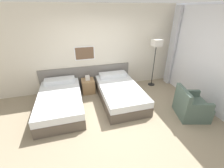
{
  "coord_description": "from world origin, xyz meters",
  "views": [
    {
      "loc": [
        -0.95,
        -2.79,
        2.54
      ],
      "look_at": [
        0.08,
        0.87,
        0.62
      ],
      "focal_mm": 24.0,
      "sensor_mm": 36.0,
      "label": 1
    }
  ],
  "objects_px": {
    "armchair": "(191,107)",
    "floor_lamp": "(156,46)",
    "bed_near_door": "(61,101)",
    "bed_near_window": "(120,93)",
    "nightstand": "(88,86)"
  },
  "relations": [
    {
      "from": "armchair",
      "to": "floor_lamp",
      "type": "bearing_deg",
      "value": 17.83
    },
    {
      "from": "bed_near_door",
      "to": "floor_lamp",
      "type": "height_order",
      "value": "floor_lamp"
    },
    {
      "from": "armchair",
      "to": "bed_near_window",
      "type": "bearing_deg",
      "value": 67.11
    },
    {
      "from": "armchair",
      "to": "bed_near_door",
      "type": "bearing_deg",
      "value": 85.04
    },
    {
      "from": "bed_near_window",
      "to": "nightstand",
      "type": "xyz_separation_m",
      "value": [
        -0.86,
        0.74,
        -0.01
      ]
    },
    {
      "from": "bed_near_window",
      "to": "armchair",
      "type": "xyz_separation_m",
      "value": [
        1.54,
        -1.23,
        0.02
      ]
    },
    {
      "from": "bed_near_door",
      "to": "nightstand",
      "type": "height_order",
      "value": "bed_near_door"
    },
    {
      "from": "bed_near_door",
      "to": "floor_lamp",
      "type": "relative_size",
      "value": 1.23
    },
    {
      "from": "bed_near_window",
      "to": "floor_lamp",
      "type": "height_order",
      "value": "floor_lamp"
    },
    {
      "from": "nightstand",
      "to": "floor_lamp",
      "type": "height_order",
      "value": "floor_lamp"
    },
    {
      "from": "floor_lamp",
      "to": "nightstand",
      "type": "bearing_deg",
      "value": 177.88
    },
    {
      "from": "armchair",
      "to": "nightstand",
      "type": "bearing_deg",
      "value": 66.28
    },
    {
      "from": "floor_lamp",
      "to": "armchair",
      "type": "distance_m",
      "value": 2.22
    },
    {
      "from": "bed_near_window",
      "to": "armchair",
      "type": "height_order",
      "value": "armchair"
    },
    {
      "from": "nightstand",
      "to": "floor_lamp",
      "type": "relative_size",
      "value": 0.36
    }
  ]
}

